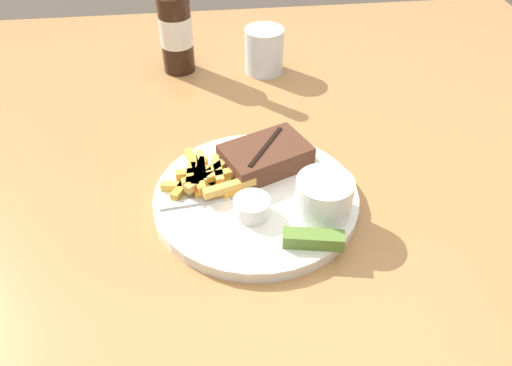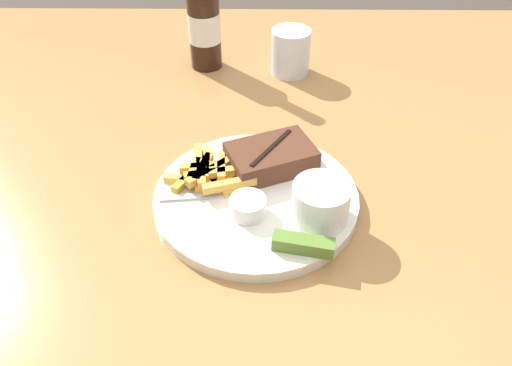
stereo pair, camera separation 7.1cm
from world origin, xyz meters
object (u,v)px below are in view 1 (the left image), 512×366
Objects in this scene: coleslaw_cup at (324,195)px; beer_bottle at (176,29)px; fork_utensil at (202,201)px; steak_portion at (266,156)px; dipping_sauce_cup at (252,206)px; pickle_spear at (313,239)px; dinner_plate at (256,198)px; drinking_glass at (264,51)px.

beer_bottle reaches higher than coleslaw_cup.
coleslaw_cup reaches higher than fork_utensil.
steak_portion is 0.12m from fork_utensil.
dipping_sauce_cup is (-0.10, 0.01, -0.02)m from coleslaw_cup.
fork_utensil is (-0.07, 0.03, -0.01)m from dipping_sauce_cup.
fork_utensil is at bearing 144.62° from pickle_spear.
dipping_sauce_cup reaches higher than dinner_plate.
dinner_plate is 2.21× the size of fork_utensil.
drinking_glass is (0.17, -0.03, -0.04)m from beer_bottle.
dinner_plate is at bearing 151.34° from coleslaw_cup.
dinner_plate is 5.85× the size of dipping_sauce_cup.
coleslaw_cup is 0.07m from pickle_spear.
coleslaw_cup is at bearing -59.29° from steak_portion.
beer_bottle reaches higher than steak_portion.
dinner_plate is 0.05m from dipping_sauce_cup.
drinking_glass is (0.06, 0.40, 0.04)m from dinner_plate.
dipping_sauce_cup is 0.45m from drinking_glass.
dinner_plate is 3.29× the size of drinking_glass.
beer_bottle reaches higher than dipping_sauce_cup.
dinner_plate is 3.78× the size of coleslaw_cup.
beer_bottle is at bearing 109.84° from steak_portion.
coleslaw_cup is (0.09, -0.05, 0.04)m from dinner_plate.
coleslaw_cup is at bearing -3.77° from dipping_sauce_cup.
pickle_spear is 0.51m from drinking_glass.
coleslaw_cup is 0.10m from dipping_sauce_cup.
steak_portion is 0.34m from drinking_glass.
beer_bottle reaches higher than pickle_spear.
drinking_glass is (0.14, 0.41, 0.03)m from fork_utensil.
coleslaw_cup is 1.55× the size of dipping_sauce_cup.
dinner_plate is 0.41m from drinking_glass.
dinner_plate is at bearing 75.74° from dipping_sauce_cup.
pickle_spear is at bearing -42.55° from dipping_sauce_cup.
steak_portion is 0.60× the size of beer_bottle.
pickle_spear is 0.17m from fork_utensil.
pickle_spear is at bearing -60.17° from dinner_plate.
steak_portion reaches higher than fork_utensil.
steak_portion reaches higher than dipping_sauce_cup.
dipping_sauce_cup is at bearing -107.54° from steak_portion.
beer_bottle is at bearing 112.53° from coleslaw_cup.
beer_bottle is at bearing 87.98° from fork_utensil.
dinner_plate is at bearing -75.63° from beer_bottle.
pickle_spear is at bearing -76.89° from steak_portion.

